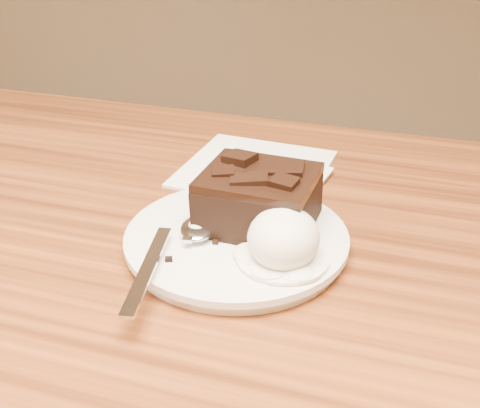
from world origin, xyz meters
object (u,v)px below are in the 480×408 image
(brownie, at_px, (259,202))
(ice_cream_scoop, at_px, (284,238))
(plate, at_px, (237,241))
(spoon, at_px, (199,230))
(napkin, at_px, (255,167))

(brownie, xyz_separation_m, ice_cream_scoop, (0.03, -0.05, -0.00))
(plate, relative_size, spoon, 1.10)
(ice_cream_scoop, relative_size, napkin, 0.40)
(spoon, bearing_deg, napkin, 79.31)
(napkin, bearing_deg, brownie, -72.34)
(ice_cream_scoop, distance_m, napkin, 0.21)
(plate, bearing_deg, ice_cream_scoop, -29.19)
(spoon, bearing_deg, brownie, 25.81)
(plate, bearing_deg, napkin, 100.93)
(plate, xyz_separation_m, brownie, (0.01, 0.02, 0.03))
(ice_cream_scoop, relative_size, spoon, 0.35)
(spoon, relative_size, napkin, 1.16)
(plate, distance_m, ice_cream_scoop, 0.06)
(brownie, bearing_deg, plate, -122.20)
(ice_cream_scoop, distance_m, spoon, 0.08)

